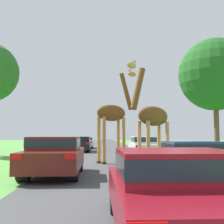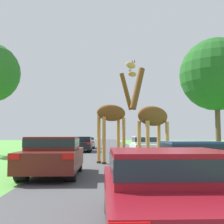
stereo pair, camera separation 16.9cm
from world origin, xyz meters
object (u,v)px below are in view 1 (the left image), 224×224
at_px(giraffe_near_road, 113,116).
at_px(car_queue_left, 85,142).
at_px(giraffe_companion, 152,118).
at_px(car_far_ahead, 144,145).
at_px(car_lead_maroon, 176,188).
at_px(car_rear_follower, 194,159).
at_px(car_verge_right, 54,155).
at_px(tree_left_edge, 215,75).
at_px(car_queue_right, 81,144).

bearing_deg(giraffe_near_road, car_queue_left, 156.30).
xyz_separation_m(giraffe_companion, car_far_ahead, (0.68, 6.76, -1.57)).
height_order(car_lead_maroon, car_far_ahead, car_far_ahead).
distance_m(giraffe_near_road, car_rear_follower, 6.52).
height_order(car_verge_right, tree_left_edge, tree_left_edge).
relative_size(car_queue_left, car_verge_right, 1.04).
bearing_deg(car_queue_right, car_far_ahead, -45.81).
xyz_separation_m(car_verge_right, tree_left_edge, (10.64, 10.67, 5.39)).
relative_size(car_rear_follower, tree_left_edge, 0.45).
distance_m(giraffe_companion, car_far_ahead, 6.97).
height_order(giraffe_near_road, car_far_ahead, giraffe_near_road).
height_order(giraffe_near_road, tree_left_edge, tree_left_edge).
bearing_deg(car_lead_maroon, tree_left_edge, 64.98).
relative_size(car_lead_maroon, car_verge_right, 0.95).
bearing_deg(car_verge_right, giraffe_near_road, 62.87).
bearing_deg(car_rear_follower, tree_left_edge, 63.62).
bearing_deg(tree_left_edge, car_rear_follower, -116.38).
bearing_deg(giraffe_companion, car_queue_right, -20.04).
bearing_deg(car_verge_right, car_far_ahead, 63.52).
height_order(car_queue_right, car_queue_left, car_queue_right).
height_order(giraffe_companion, car_queue_left, giraffe_companion).
xyz_separation_m(car_lead_maroon, car_queue_right, (-2.80, 20.83, 0.02)).
xyz_separation_m(giraffe_companion, car_verge_right, (-4.16, -2.96, -1.55)).
height_order(giraffe_companion, car_queue_right, giraffe_companion).
height_order(car_queue_right, car_verge_right, car_verge_right).
bearing_deg(giraffe_companion, car_verge_right, 85.89).
bearing_deg(tree_left_edge, car_far_ahead, -170.67).
relative_size(car_queue_left, car_rear_follower, 1.08).
bearing_deg(giraffe_companion, car_lead_maroon, 131.88).
distance_m(giraffe_companion, car_queue_right, 12.57).
distance_m(car_rear_follower, tree_left_edge, 14.26).
bearing_deg(giraffe_near_road, car_verge_right, -59.03).
relative_size(car_verge_right, tree_left_edge, 0.46).
distance_m(giraffe_near_road, giraffe_companion, 2.47).
distance_m(car_verge_right, car_rear_follower, 4.91).
xyz_separation_m(giraffe_companion, car_queue_right, (-4.16, 11.75, -1.61)).
relative_size(car_lead_maroon, car_far_ahead, 0.88).
relative_size(giraffe_near_road, tree_left_edge, 0.59).
bearing_deg(giraffe_companion, car_queue_left, -26.65).
bearing_deg(giraffe_near_road, car_rear_follower, -9.54).
xyz_separation_m(giraffe_near_road, car_lead_maroon, (0.40, -10.80, -1.81)).
distance_m(giraffe_companion, car_verge_right, 5.34).
distance_m(car_lead_maroon, car_queue_left, 27.11).
xyz_separation_m(car_far_ahead, tree_left_edge, (5.79, 0.95, 5.41)).
xyz_separation_m(car_far_ahead, car_verge_right, (-4.84, -9.72, 0.02)).
bearing_deg(car_lead_maroon, car_rear_follower, 68.31).
bearing_deg(car_far_ahead, giraffe_companion, -95.76).
xyz_separation_m(car_lead_maroon, car_verge_right, (-2.79, 6.12, 0.07)).
distance_m(car_queue_right, car_queue_left, 6.14).
relative_size(car_queue_right, car_far_ahead, 0.94).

